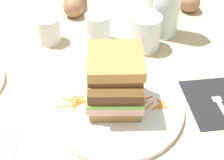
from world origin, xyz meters
TOP-DOWN VIEW (x-y plane):
  - ground_plane at (0.00, 0.00)m, footprint 3.00×3.00m
  - main_plate at (-0.00, -0.02)m, footprint 0.29×0.29m
  - sandwich at (-0.00, -0.02)m, footprint 0.12×0.12m
  - carrot_shred_0 at (-0.09, -0.00)m, footprint 0.02×0.02m
  - carrot_shred_1 at (-0.07, -0.00)m, footprint 0.02×0.02m
  - carrot_shred_2 at (-0.10, -0.00)m, footprint 0.03×0.02m
  - carrot_shred_3 at (-0.09, -0.02)m, footprint 0.01×0.03m
  - carrot_shred_4 at (-0.07, -0.02)m, footprint 0.02×0.02m
  - carrot_shred_5 at (-0.08, -0.01)m, footprint 0.03×0.02m
  - carrot_shred_6 at (-0.11, -0.02)m, footprint 0.03×0.00m
  - carrot_shred_7 at (-0.07, -0.01)m, footprint 0.03×0.01m
  - carrot_shred_8 at (-0.07, 0.00)m, footprint 0.02×0.02m
  - carrot_shred_9 at (0.09, -0.03)m, footprint 0.02×0.02m
  - carrot_shred_10 at (0.07, -0.04)m, footprint 0.02×0.02m
  - carrot_shred_11 at (0.10, -0.03)m, footprint 0.02×0.03m
  - carrot_shred_12 at (0.07, -0.01)m, footprint 0.03×0.01m
  - carrot_shred_13 at (0.09, -0.04)m, footprint 0.03×0.01m
  - carrot_shred_14 at (0.06, -0.03)m, footprint 0.02×0.03m
  - carrot_shred_15 at (0.08, -0.04)m, footprint 0.02×0.01m
  - carrot_shred_16 at (0.08, -0.04)m, footprint 0.02×0.02m
  - napkin_dark at (0.22, -0.02)m, footprint 0.14×0.16m
  - fork at (0.23, -0.04)m, footprint 0.02×0.17m
  - knife at (-0.17, -0.02)m, footprint 0.03×0.20m
  - juice_glass at (0.10, 0.20)m, footprint 0.08×0.08m
  - empty_tumbler_0 at (-0.02, 0.24)m, footprint 0.07×0.07m
  - empty_tumbler_1 at (-0.15, 0.25)m, footprint 0.06×0.06m
  - empty_tumbler_2 at (0.16, 0.37)m, footprint 0.07×0.07m

SIDE VIEW (x-z plane):
  - ground_plane at x=0.00m, z-range 0.00..0.00m
  - napkin_dark at x=0.22m, z-range 0.00..0.00m
  - knife at x=-0.17m, z-range 0.00..0.00m
  - fork at x=0.23m, z-range 0.00..0.01m
  - main_plate at x=0.00m, z-range 0.00..0.01m
  - carrot_shred_16 at x=0.08m, z-range 0.01..0.02m
  - carrot_shred_5 at x=-0.08m, z-range 0.01..0.02m
  - carrot_shred_14 at x=0.06m, z-range 0.01..0.02m
  - carrot_shred_12 at x=0.07m, z-range 0.01..0.02m
  - carrot_shred_13 at x=0.09m, z-range 0.01..0.02m
  - carrot_shred_6 at x=-0.11m, z-range 0.01..0.02m
  - carrot_shred_4 at x=-0.07m, z-range 0.01..0.02m
  - carrot_shred_0 at x=-0.09m, z-range 0.01..0.02m
  - carrot_shred_8 at x=-0.07m, z-range 0.01..0.02m
  - carrot_shred_10 at x=0.07m, z-range 0.01..0.02m
  - carrot_shred_7 at x=-0.07m, z-range 0.01..0.02m
  - carrot_shred_11 at x=0.10m, z-range 0.01..0.02m
  - carrot_shred_2 at x=-0.10m, z-range 0.01..0.02m
  - carrot_shred_15 at x=0.08m, z-range 0.01..0.02m
  - carrot_shred_1 at x=-0.07m, z-range 0.01..0.02m
  - carrot_shred_3 at x=-0.09m, z-range 0.01..0.02m
  - carrot_shred_9 at x=0.09m, z-range 0.01..0.02m
  - empty_tumbler_1 at x=-0.15m, z-range 0.00..0.07m
  - juice_glass at x=0.10m, z-range -0.01..0.08m
  - empty_tumbler_0 at x=-0.02m, z-range 0.00..0.08m
  - empty_tumbler_2 at x=0.16m, z-range 0.00..0.09m
  - sandwich at x=0.00m, z-range 0.01..0.14m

